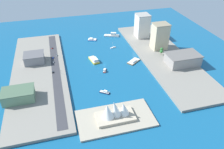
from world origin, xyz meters
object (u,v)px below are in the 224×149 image
at_px(terminal_long_green, 18,95).
at_px(hatchback_blue, 53,57).
at_px(catamaran_blue, 92,39).
at_px(van_white, 57,55).
at_px(carpark_squat_concrete, 183,59).
at_px(pickup_red, 52,48).
at_px(patrol_launch_navy, 105,92).
at_px(hotel_broad_white, 142,26).
at_px(barge_flat_brown, 134,61).
at_px(office_block_beige, 160,36).
at_px(ferry_white_commuter, 112,35).
at_px(tugboat_red, 105,70).
at_px(warehouse_low_gray, 34,58).
at_px(ferry_yellow_fast, 94,60).
at_px(sailboat_small_white, 113,47).
at_px(traffic_light_waterfront, 61,71).
at_px(opera_landmark, 115,112).
at_px(suv_black, 53,72).
at_px(sedan_silver, 53,62).

relative_size(terminal_long_green, hatchback_blue, 7.61).
height_order(catamaran_blue, van_white, van_white).
distance_m(carpark_squat_concrete, pickup_red, 201.18).
relative_size(patrol_launch_navy, hotel_broad_white, 0.31).
xyz_separation_m(barge_flat_brown, office_block_beige, (-51.66, -26.36, 22.35)).
relative_size(terminal_long_green, office_block_beige, 0.87).
height_order(ferry_white_commuter, hatchback_blue, ferry_white_commuter).
relative_size(carpark_squat_concrete, van_white, 10.03).
bearing_deg(pickup_red, patrol_launch_navy, 113.00).
relative_size(tugboat_red, office_block_beige, 0.29).
xyz_separation_m(warehouse_low_gray, pickup_red, (-25.89, -36.61, -5.38)).
height_order(catamaran_blue, warehouse_low_gray, warehouse_low_gray).
xyz_separation_m(barge_flat_brown, terminal_long_green, (154.84, 50.56, 8.53)).
relative_size(ferry_yellow_fast, catamaran_blue, 1.49).
bearing_deg(barge_flat_brown, catamaran_blue, -63.74).
relative_size(ferry_yellow_fast, office_block_beige, 0.61).
distance_m(sailboat_small_white, traffic_light_waterfront, 107.84).
relative_size(hotel_broad_white, opera_landmark, 1.01).
bearing_deg(traffic_light_waterfront, office_block_beige, -166.95).
height_order(office_block_beige, hatchback_blue, office_block_beige).
relative_size(office_block_beige, suv_black, 9.57).
xyz_separation_m(terminal_long_green, office_block_beige, (-206.51, -76.93, 13.82)).
height_order(carpark_squat_concrete, pickup_red, carpark_squat_concrete).
height_order(ferry_yellow_fast, ferry_white_commuter, ferry_white_commuter).
bearing_deg(office_block_beige, barge_flat_brown, 27.03).
distance_m(sailboat_small_white, suv_black, 113.12).
distance_m(barge_flat_brown, opera_landmark, 121.13).
height_order(carpark_squat_concrete, van_white, carpark_squat_concrete).
bearing_deg(sedan_silver, ferry_yellow_fast, 174.23).
relative_size(patrol_launch_navy, traffic_light_waterfront, 1.88).
distance_m(barge_flat_brown, office_block_beige, 62.16).
relative_size(terminal_long_green, pickup_red, 7.80).
height_order(catamaran_blue, hatchback_blue, hatchback_blue).
distance_m(barge_flat_brown, pickup_red, 132.91).
relative_size(ferry_white_commuter, carpark_squat_concrete, 0.61).
height_order(traffic_light_waterfront, opera_landmark, opera_landmark).
distance_m(sedan_silver, suv_black, 26.88).
bearing_deg(terminal_long_green, ferry_yellow_fast, -145.67).
xyz_separation_m(ferry_yellow_fast, van_white, (52.46, -25.34, 1.85)).
distance_m(pickup_red, traffic_light_waterfront, 79.82).
bearing_deg(traffic_light_waterfront, pickup_red, -84.20).
bearing_deg(opera_landmark, hotel_broad_white, -118.99).
distance_m(barge_flat_brown, suv_black, 115.88).
bearing_deg(ferry_white_commuter, sedan_silver, 34.45).
bearing_deg(suv_black, hatchback_blue, -93.03).
distance_m(tugboat_red, warehouse_low_gray, 103.39).
bearing_deg(opera_landmark, catamaran_blue, -94.13).
relative_size(sailboat_small_white, hatchback_blue, 2.36).
xyz_separation_m(hatchback_blue, opera_landmark, (-54.88, 142.77, 5.79)).
distance_m(van_white, pickup_red, 27.17).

